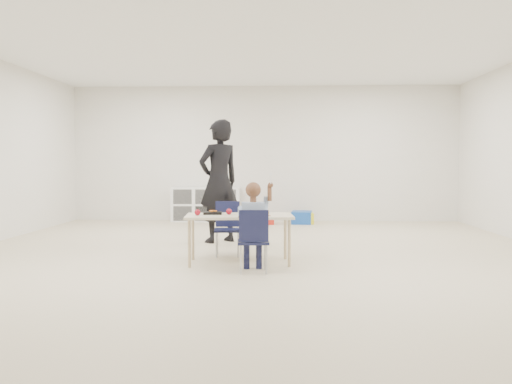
{
  "coord_description": "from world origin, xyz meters",
  "views": [
    {
      "loc": [
        0.3,
        -6.79,
        1.19
      ],
      "look_at": [
        0.03,
        -0.29,
        0.85
      ],
      "focal_mm": 38.0,
      "sensor_mm": 36.0,
      "label": 1
    }
  ],
  "objects_px": {
    "child": "(253,222)",
    "table": "(239,239)",
    "adult": "(219,181)",
    "chair_near": "(253,241)",
    "cubby_shelf": "(206,204)"
  },
  "relations": [
    {
      "from": "child",
      "to": "table",
      "type": "bearing_deg",
      "value": 105.61
    },
    {
      "from": "child",
      "to": "adult",
      "type": "distance_m",
      "value": 2.37
    },
    {
      "from": "table",
      "to": "child",
      "type": "height_order",
      "value": "child"
    },
    {
      "from": "chair_near",
      "to": "child",
      "type": "relative_size",
      "value": 0.63
    },
    {
      "from": "chair_near",
      "to": "adult",
      "type": "relative_size",
      "value": 0.38
    },
    {
      "from": "cubby_shelf",
      "to": "adult",
      "type": "distance_m",
      "value": 3.04
    },
    {
      "from": "table",
      "to": "cubby_shelf",
      "type": "bearing_deg",
      "value": 98.0
    },
    {
      "from": "cubby_shelf",
      "to": "adult",
      "type": "xyz_separation_m",
      "value": [
        0.6,
        -2.93,
        0.58
      ]
    },
    {
      "from": "table",
      "to": "adult",
      "type": "bearing_deg",
      "value": 99.64
    },
    {
      "from": "child",
      "to": "adult",
      "type": "bearing_deg",
      "value": 101.06
    },
    {
      "from": "chair_near",
      "to": "adult",
      "type": "height_order",
      "value": "adult"
    },
    {
      "from": "cubby_shelf",
      "to": "table",
      "type": "bearing_deg",
      "value": -77.52
    },
    {
      "from": "adult",
      "to": "chair_near",
      "type": "bearing_deg",
      "value": 66.14
    },
    {
      "from": "child",
      "to": "adult",
      "type": "height_order",
      "value": "adult"
    },
    {
      "from": "chair_near",
      "to": "cubby_shelf",
      "type": "distance_m",
      "value": 5.32
    }
  ]
}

